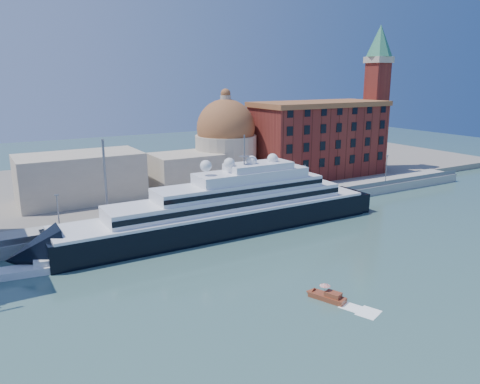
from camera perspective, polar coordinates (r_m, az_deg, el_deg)
ground at (r=82.56m, az=4.39°, el=-9.53°), size 400.00×400.00×0.00m
quay at (r=110.02m, az=-5.73°, el=-2.80°), size 180.00×10.00×2.50m
land at (r=147.21m, az=-12.44°, el=1.13°), size 260.00×72.00×2.00m
quay_fence at (r=105.58m, az=-4.73°, el=-2.46°), size 180.00×0.10×1.20m
superyacht at (r=99.51m, az=-3.31°, el=-2.81°), size 81.06×11.24×24.22m
service_barge at (r=88.37m, az=-23.66°, el=-8.61°), size 11.29×5.08×2.45m
water_taxi at (r=73.30m, az=10.71°, el=-12.37°), size 3.82×5.92×2.67m
warehouse at (r=149.95m, az=9.57°, el=6.46°), size 43.00×19.00×23.25m
campanile at (r=165.23m, az=16.34°, el=11.99°), size 8.40×8.40×47.00m
church at (r=131.53m, az=-7.65°, el=4.23°), size 66.00×18.00×25.50m
lamp_posts at (r=101.80m, az=-11.92°, el=0.59°), size 120.80×2.40×18.00m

